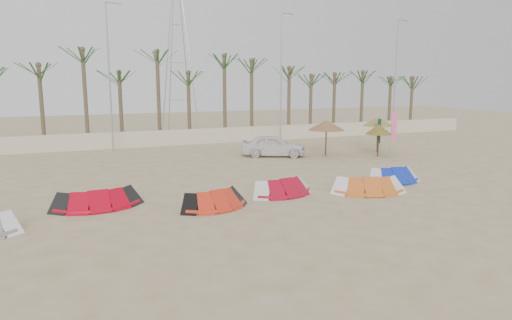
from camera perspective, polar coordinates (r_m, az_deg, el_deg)
name	(u,v)px	position (r m, az deg, el deg)	size (l,w,h in m)	color
ground	(311,215)	(18.88, 6.93, -6.85)	(120.00, 120.00, 0.00)	beige
boundary_wall	(185,137)	(39.07, -8.89, 2.86)	(60.00, 0.30, 1.30)	beige
palm_line	(186,68)	(40.40, -8.69, 11.34)	(52.00, 4.00, 7.70)	brown
lamp_b	(110,75)	(35.87, -17.81, 10.07)	(1.25, 0.14, 11.00)	#A5A8AD
lamp_c	(281,76)	(39.54, 3.19, 10.49)	(1.25, 0.14, 11.00)	#A5A8AD
lamp_d	(396,76)	(45.96, 17.06, 10.01)	(1.25, 0.14, 11.00)	#A5A8AD
pylon	(181,136)	(45.18, -9.40, 2.98)	(3.00, 3.00, 14.00)	#A5A8AD
kite_red_left	(97,197)	(21.07, -19.28, -4.37)	(3.77, 1.80, 0.90)	red
kite_red_mid	(213,198)	(19.87, -5.38, -4.71)	(3.29, 2.08, 0.90)	red
kite_red_right	(281,185)	(22.09, 3.14, -3.16)	(3.44, 2.06, 0.90)	#AE0A22
kite_orange	(365,183)	(23.06, 13.48, -2.86)	(3.82, 2.43, 0.90)	orange
kite_blue	(391,174)	(25.76, 16.55, -1.67)	(3.06, 1.73, 0.90)	#122EC0
parasol_left	(326,125)	(33.19, 8.79, 4.32)	(2.62, 2.62, 2.57)	#4C331E
parasol_mid	(379,129)	(33.63, 15.11, 3.72)	(1.89, 1.89, 2.31)	#4C331E
parasol_right	(378,121)	(35.67, 15.03, 4.69)	(2.25, 2.25, 2.69)	#4C331E
flag_pink	(393,127)	(35.40, 16.75, 3.93)	(0.45, 0.13, 3.28)	#A5A8AD
flag_green	(379,132)	(34.46, 15.11, 3.35)	(0.44, 0.14, 2.78)	#A5A8AD
car	(273,146)	(32.71, 2.18, 1.81)	(1.83, 4.56, 1.55)	white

